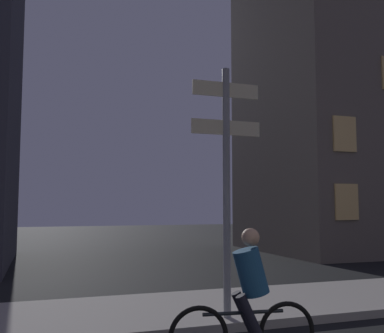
{
  "coord_description": "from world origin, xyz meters",
  "views": [
    {
      "loc": [
        -3.44,
        -1.68,
        1.89
      ],
      "look_at": [
        -1.05,
        5.35,
        2.54
      ],
      "focal_mm": 41.66,
      "sensor_mm": 36.0,
      "label": 1
    }
  ],
  "objects": [
    {
      "name": "sidewalk_kerb",
      "position": [
        0.0,
        5.85,
        0.07
      ],
      "size": [
        40.0,
        2.62,
        0.14
      ],
      "primitive_type": "cube",
      "color": "#9E9991",
      "rests_on": "ground_plane"
    },
    {
      "name": "cyclist",
      "position": [
        -1.06,
        3.26,
        0.75
      ],
      "size": [
        1.81,
        0.37,
        1.61
      ],
      "color": "black",
      "rests_on": "ground_plane"
    },
    {
      "name": "building_right_block",
      "position": [
        10.39,
        14.15,
        6.06
      ],
      "size": [
        10.55,
        6.96,
        12.11
      ],
      "color": "#6B6056",
      "rests_on": "ground_plane"
    },
    {
      "name": "signpost",
      "position": [
        -0.62,
        4.9,
        2.43
      ],
      "size": [
        1.19,
        0.12,
        3.98
      ],
      "color": "gray",
      "rests_on": "sidewalk_kerb"
    }
  ]
}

